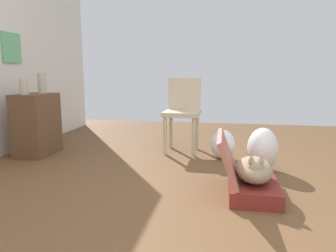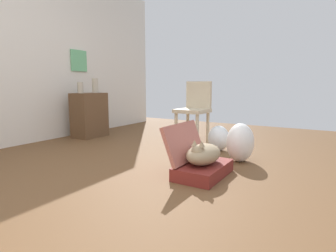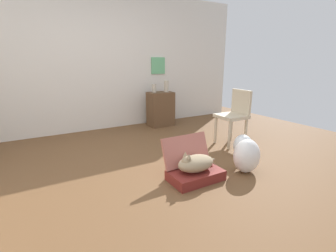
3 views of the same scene
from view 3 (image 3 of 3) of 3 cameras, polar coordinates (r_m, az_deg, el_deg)
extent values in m
plane|color=brown|center=(3.02, -5.05, -10.52)|extent=(7.68, 7.68, 0.00)
cube|color=silver|center=(4.88, -17.17, 14.33)|extent=(6.40, 0.12, 2.60)
cube|color=#61AE77|center=(5.28, -2.35, 14.02)|extent=(0.31, 0.02, 0.34)
cube|color=maroon|center=(2.80, 6.49, -11.44)|extent=(0.60, 0.36, 0.11)
cube|color=#B26356|center=(2.86, 4.25, -5.75)|extent=(0.60, 0.17, 0.35)
ellipsoid|color=#998466|center=(2.74, 6.58, -8.71)|extent=(0.44, 0.27, 0.18)
sphere|color=#998466|center=(2.66, 4.49, -8.41)|extent=(0.12, 0.12, 0.12)
cone|color=#998466|center=(2.60, 4.95, -7.10)|extent=(0.06, 0.06, 0.06)
cone|color=#998466|center=(2.65, 4.11, -6.63)|extent=(0.06, 0.06, 0.06)
cylinder|color=#998466|center=(2.90, 9.25, -8.43)|extent=(0.20, 0.03, 0.07)
ellipsoid|color=white|center=(3.06, 18.02, -6.71)|extent=(0.33, 0.29, 0.41)
ellipsoid|color=silver|center=(3.55, 17.21, -4.46)|extent=(0.26, 0.26, 0.32)
cube|color=brown|center=(5.01, -1.77, 4.02)|extent=(0.50, 0.34, 0.70)
cylinder|color=#B7AD99|center=(4.92, -3.30, 8.87)|extent=(0.09, 0.09, 0.17)
cylinder|color=#B7AD99|center=(4.99, -0.40, 9.33)|extent=(0.10, 0.10, 0.23)
cylinder|color=beige|center=(4.01, 11.14, -0.93)|extent=(0.04, 0.04, 0.44)
cylinder|color=beige|center=(3.78, 14.28, -2.11)|extent=(0.04, 0.04, 0.44)
cylinder|color=beige|center=(4.23, 14.65, -0.33)|extent=(0.04, 0.04, 0.44)
cylinder|color=beige|center=(4.01, 17.81, -1.40)|extent=(0.04, 0.04, 0.44)
cube|color=beige|center=(3.95, 14.70, 2.24)|extent=(0.43, 0.42, 0.05)
cube|color=beige|center=(4.04, 16.87, 5.49)|extent=(0.05, 0.39, 0.38)
camera|label=1|loc=(2.42, -49.56, 0.83)|focal=33.18mm
camera|label=2|loc=(1.33, -59.82, -14.23)|focal=29.26mm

